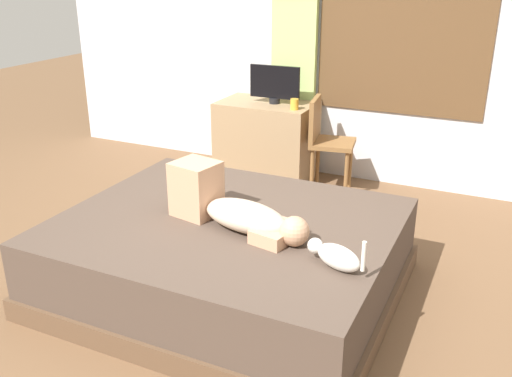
# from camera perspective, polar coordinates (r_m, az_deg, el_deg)

# --- Properties ---
(ground_plane) EXTENTS (16.00, 16.00, 0.00)m
(ground_plane) POSITION_cam_1_polar(r_m,az_deg,el_deg) (3.55, -3.07, -11.84)
(ground_plane) COLOR brown
(back_wall_with_window) EXTENTS (6.40, 0.14, 2.90)m
(back_wall_with_window) POSITION_cam_1_polar(r_m,az_deg,el_deg) (5.39, 10.36, 15.95)
(back_wall_with_window) COLOR silver
(back_wall_with_window) RESTS_ON ground
(bed) EXTENTS (2.06, 1.73, 0.50)m
(bed) POSITION_cam_1_polar(r_m,az_deg,el_deg) (3.60, -2.82, -6.77)
(bed) COLOR brown
(bed) RESTS_ON ground
(person_lying) EXTENTS (0.94, 0.41, 0.34)m
(person_lying) POSITION_cam_1_polar(r_m,az_deg,el_deg) (3.36, -2.40, -1.94)
(person_lying) COLOR #CCB299
(person_lying) RESTS_ON bed
(cat) EXTENTS (0.34, 0.19, 0.21)m
(cat) POSITION_cam_1_polar(r_m,az_deg,el_deg) (2.95, 8.01, -6.72)
(cat) COLOR silver
(cat) RESTS_ON bed
(desk) EXTENTS (0.90, 0.56, 0.74)m
(desk) POSITION_cam_1_polar(r_m,az_deg,el_deg) (5.48, 1.07, 4.86)
(desk) COLOR #997A56
(desk) RESTS_ON ground
(tv_monitor) EXTENTS (0.48, 0.10, 0.35)m
(tv_monitor) POSITION_cam_1_polar(r_m,az_deg,el_deg) (5.31, 1.89, 10.46)
(tv_monitor) COLOR black
(tv_monitor) RESTS_ON desk
(cup) EXTENTS (0.07, 0.07, 0.10)m
(cup) POSITION_cam_1_polar(r_m,az_deg,el_deg) (5.11, 3.88, 8.45)
(cup) COLOR gold
(cup) RESTS_ON desk
(chair_by_desk) EXTENTS (0.44, 0.44, 0.86)m
(chair_by_desk) POSITION_cam_1_polar(r_m,az_deg,el_deg) (5.12, 6.95, 5.10)
(chair_by_desk) COLOR brown
(chair_by_desk) RESTS_ON ground
(curtain_left) EXTENTS (0.44, 0.06, 2.62)m
(curtain_left) POSITION_cam_1_polar(r_m,az_deg,el_deg) (5.48, 3.89, 14.88)
(curtain_left) COLOR #ADCC75
(curtain_left) RESTS_ON ground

